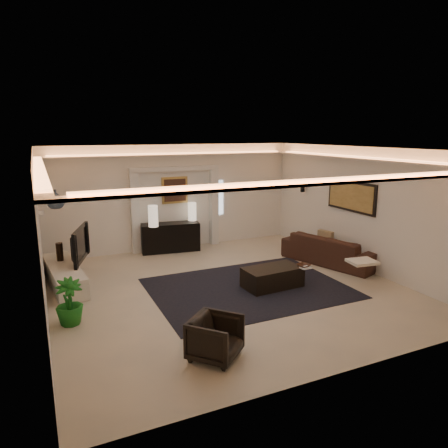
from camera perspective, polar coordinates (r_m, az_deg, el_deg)
name	(u,v)px	position (r m, az deg, el deg)	size (l,w,h in m)	color
floor	(227,288)	(8.81, 0.44, -8.86)	(7.00, 7.00, 0.00)	beige
ceiling	(227,149)	(8.21, 0.47, 10.34)	(7.00, 7.00, 0.00)	white
wall_back	(175,197)	(11.61, -6.86, 3.72)	(7.00, 7.00, 0.00)	white
wall_front	(342,274)	(5.53, 16.01, -6.61)	(7.00, 7.00, 0.00)	white
wall_left	(40,239)	(7.65, -24.09, -1.94)	(7.00, 7.00, 0.00)	white
wall_right	(360,208)	(10.34, 18.35, 2.07)	(7.00, 7.00, 0.00)	white
cove_soffit	(227,163)	(8.22, 0.47, 8.39)	(7.00, 7.00, 0.04)	silver
daylight_slit	(219,198)	(12.08, -0.69, 3.67)	(0.25, 0.03, 1.00)	white
area_rug	(248,288)	(8.81, 3.38, -8.85)	(4.00, 3.00, 0.01)	black
pilaster_left	(135,213)	(11.28, -12.22, 1.46)	(0.22, 0.20, 2.20)	silver
pilaster_right	(214,207)	(11.97, -1.41, 2.37)	(0.22, 0.20, 2.20)	silver
alcove_header	(175,169)	(11.42, -6.81, 7.62)	(2.52, 0.20, 0.12)	silver
painting_frame	(175,190)	(11.55, -6.84, 4.68)	(0.74, 0.04, 0.74)	tan
painting_canvas	(175,190)	(11.53, -6.80, 4.66)	(0.62, 0.02, 0.62)	#4C2D1E
art_panel_frame	(351,196)	(10.50, 17.22, 3.69)	(0.04, 1.64, 0.74)	black
art_panel_gold	(350,196)	(10.48, 17.12, 3.68)	(0.02, 1.50, 0.62)	tan
wall_sconce	(303,188)	(11.92, 10.84, 4.93)	(0.12, 0.12, 0.22)	black
wall_niche	(41,213)	(8.98, -23.96, 1.41)	(0.10, 0.55, 0.04)	silver
console	(170,237)	(11.41, -7.44, -1.83)	(1.58, 0.49, 0.79)	#2F251A
lamp_left	(153,216)	(10.93, -9.79, 1.15)	(0.25, 0.25, 0.57)	beige
lamp_right	(192,210)	(11.57, -4.43, 1.93)	(0.23, 0.23, 0.51)	#FFE6C6
media_ledge	(64,275)	(9.55, -21.29, -6.60)	(0.57, 2.30, 0.43)	silver
tv	(75,244)	(9.60, -19.95, -2.61)	(0.17, 1.32, 0.76)	black
figurine	(60,252)	(9.81, -21.81, -3.60)	(0.15, 0.15, 0.40)	black
ginger_jar	(55,199)	(9.26, -22.32, 3.22)	(0.38, 0.38, 0.39)	#434C5C
plant	(69,302)	(7.59, -20.65, -10.08)	(0.45, 0.45, 0.81)	#1A6A1B
sofa	(331,249)	(10.67, 14.56, -3.42)	(0.94, 2.42, 0.71)	#563022
throw_blanket	(362,262)	(9.21, 18.60, -4.96)	(0.56, 0.46, 0.06)	silver
throw_pillow	(325,239)	(10.88, 13.87, -2.00)	(0.13, 0.42, 0.42)	#9D8259
coffee_table	(272,278)	(8.86, 6.70, -7.40)	(1.22, 0.66, 0.45)	black
bowl	(303,267)	(8.91, 10.95, -5.83)	(0.27, 0.27, 0.07)	#311B11
magazine	(306,269)	(8.85, 11.24, -6.09)	(0.23, 0.16, 0.03)	white
armchair	(215,338)	(6.18, -1.20, -15.50)	(0.67, 0.69, 0.63)	black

